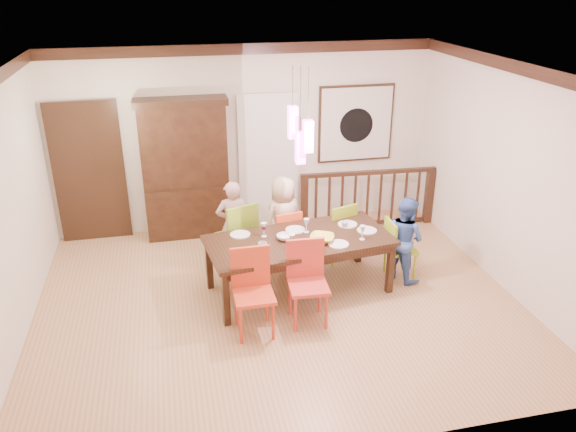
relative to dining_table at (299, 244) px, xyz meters
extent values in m
plane|color=#AA7D52|center=(-0.32, -0.22, -0.67)|extent=(6.00, 6.00, 0.00)
plane|color=white|center=(-0.32, -0.22, 2.23)|extent=(6.00, 6.00, 0.00)
plane|color=beige|center=(-0.32, 2.28, 0.78)|extent=(6.00, 0.00, 6.00)
plane|color=beige|center=(-3.32, -0.22, 0.78)|extent=(0.00, 5.00, 5.00)
plane|color=beige|center=(2.68, -0.22, 0.78)|extent=(0.00, 5.00, 5.00)
cube|color=black|center=(-2.72, 2.23, 0.38)|extent=(1.04, 0.07, 2.24)
cube|color=silver|center=(0.03, 2.24, 0.38)|extent=(0.97, 0.05, 2.22)
cube|color=black|center=(1.48, 2.25, 0.93)|extent=(1.25, 0.04, 1.25)
cube|color=silver|center=(1.48, 2.22, 0.93)|extent=(1.18, 0.02, 1.18)
cylinder|color=black|center=(1.48, 2.21, 0.91)|extent=(0.56, 0.01, 0.56)
cube|color=#E946BA|center=(-0.08, 0.05, 1.58)|extent=(0.11, 0.11, 0.38)
cylinder|color=black|center=(-0.08, 0.05, 2.00)|extent=(0.01, 0.01, 0.46)
cube|color=#E946BA|center=(0.08, -0.05, 1.43)|extent=(0.11, 0.11, 0.38)
cylinder|color=black|center=(0.08, -0.05, 1.92)|extent=(0.01, 0.01, 0.61)
cube|color=#E946BA|center=(0.00, 0.00, 1.28)|extent=(0.11, 0.11, 0.38)
cylinder|color=black|center=(0.00, 0.00, 1.85)|extent=(0.01, 0.01, 0.76)
cube|color=black|center=(0.00, 0.00, 0.05)|extent=(2.46, 1.36, 0.05)
cube|color=black|center=(-1.09, 0.45, -0.32)|extent=(0.09, 0.09, 0.70)
cube|color=black|center=(1.09, 0.45, -0.32)|extent=(0.09, 0.09, 0.70)
cube|color=black|center=(-1.09, -0.45, -0.32)|extent=(0.09, 0.09, 0.70)
cube|color=black|center=(1.09, -0.45, -0.32)|extent=(0.09, 0.09, 0.70)
cube|color=black|center=(0.00, 0.47, -0.02)|extent=(2.13, 0.32, 0.10)
cube|color=black|center=(0.00, -0.47, -0.02)|extent=(2.13, 0.32, 0.10)
cube|color=#7FAA27|center=(-0.71, 0.77, -0.18)|extent=(0.59, 0.59, 0.04)
cube|color=#7FAA27|center=(-0.71, 0.77, 0.09)|extent=(0.45, 0.20, 0.51)
cylinder|color=#7FAA27|center=(-0.90, 0.58, -0.43)|extent=(0.04, 0.04, 0.48)
cylinder|color=#7FAA27|center=(-0.52, 0.58, -0.43)|extent=(0.04, 0.04, 0.48)
cylinder|color=#7FAA27|center=(-0.90, 0.96, -0.43)|extent=(0.04, 0.04, 0.48)
cylinder|color=#7FAA27|center=(-0.52, 0.96, -0.43)|extent=(0.04, 0.04, 0.48)
cube|color=#F34E26|center=(-0.04, 0.74, -0.26)|extent=(0.45, 0.45, 0.04)
cube|color=#F34E26|center=(-0.04, 0.74, -0.03)|extent=(0.39, 0.11, 0.42)
cylinder|color=#F34E26|center=(-0.20, 0.58, -0.47)|extent=(0.03, 0.03, 0.41)
cylinder|color=#F34E26|center=(0.12, 0.58, -0.47)|extent=(0.03, 0.03, 0.41)
cylinder|color=#F34E26|center=(-0.20, 0.90, -0.47)|extent=(0.03, 0.03, 0.41)
cylinder|color=#F34E26|center=(0.12, 0.90, -0.47)|extent=(0.03, 0.03, 0.41)
cube|color=#87A11C|center=(0.71, 0.70, -0.23)|extent=(0.52, 0.52, 0.04)
cube|color=#87A11C|center=(0.71, 0.70, 0.01)|extent=(0.40, 0.16, 0.45)
cylinder|color=#87A11C|center=(0.55, 0.53, -0.46)|extent=(0.04, 0.04, 0.43)
cylinder|color=#87A11C|center=(0.88, 0.53, -0.46)|extent=(0.04, 0.04, 0.43)
cylinder|color=#87A11C|center=(0.55, 0.86, -0.46)|extent=(0.04, 0.04, 0.43)
cylinder|color=#87A11C|center=(0.88, 0.86, -0.46)|extent=(0.04, 0.04, 0.43)
cube|color=#BE391D|center=(-0.73, -0.81, -0.19)|extent=(0.46, 0.46, 0.04)
cube|color=#BE391D|center=(-0.73, -0.81, 0.09)|extent=(0.46, 0.05, 0.50)
cylinder|color=#BE391D|center=(-0.91, -1.00, -0.44)|extent=(0.04, 0.04, 0.48)
cylinder|color=#BE391D|center=(-0.54, -1.00, -0.44)|extent=(0.04, 0.04, 0.48)
cylinder|color=#BE391D|center=(-0.91, -0.63, -0.44)|extent=(0.04, 0.04, 0.48)
cylinder|color=#BE391D|center=(-0.54, -0.63, -0.44)|extent=(0.04, 0.04, 0.48)
cube|color=red|center=(-0.07, -0.74, -0.19)|extent=(0.48, 0.48, 0.04)
cube|color=red|center=(-0.07, -0.74, 0.08)|extent=(0.46, 0.07, 0.50)
cylinder|color=red|center=(-0.25, -0.92, -0.44)|extent=(0.04, 0.04, 0.48)
cylinder|color=red|center=(0.12, -0.92, -0.44)|extent=(0.04, 0.04, 0.48)
cylinder|color=red|center=(-0.25, -0.55, -0.44)|extent=(0.04, 0.04, 0.48)
cylinder|color=red|center=(0.12, -0.55, -0.44)|extent=(0.04, 0.04, 0.48)
cube|color=#99BA23|center=(1.44, 0.07, -0.27)|extent=(0.38, 0.38, 0.04)
cube|color=#99BA23|center=(1.44, 0.07, -0.04)|extent=(0.04, 0.38, 0.41)
cylinder|color=#99BA23|center=(1.29, -0.08, -0.48)|extent=(0.03, 0.03, 0.40)
cylinder|color=#99BA23|center=(1.59, -0.08, -0.48)|extent=(0.03, 0.03, 0.40)
cylinder|color=#99BA23|center=(1.29, 0.22, -0.48)|extent=(0.03, 0.03, 0.40)
cylinder|color=#99BA23|center=(1.59, 0.22, -0.48)|extent=(0.03, 0.03, 0.40)
cube|color=black|center=(-1.30, 2.06, -0.26)|extent=(1.28, 0.44, 0.82)
cube|color=black|center=(-1.30, 2.08, 0.79)|extent=(1.28, 0.40, 1.28)
cube|color=black|center=(-1.30, 2.27, 0.79)|extent=(1.10, 0.02, 1.10)
cube|color=black|center=(-1.30, 2.08, 1.45)|extent=(1.37, 0.44, 0.10)
cube|color=black|center=(0.50, 1.73, -0.21)|extent=(0.13, 0.13, 0.92)
cube|color=black|center=(2.61, 1.73, -0.21)|extent=(0.13, 0.13, 0.92)
cube|color=black|center=(1.56, 1.73, 0.26)|extent=(2.23, 0.19, 0.06)
cube|color=black|center=(1.56, 1.73, -0.62)|extent=(2.11, 0.17, 0.05)
imported|color=#CE9E9D|center=(-0.74, 0.86, -0.04)|extent=(0.48, 0.32, 1.28)
imported|color=beige|center=(-0.02, 0.88, -0.04)|extent=(0.73, 0.62, 1.27)
imported|color=#3D61AC|center=(1.45, 0.02, -0.08)|extent=(0.65, 0.71, 1.18)
imported|color=yellow|center=(0.26, -0.13, 0.11)|extent=(0.40, 0.40, 0.07)
imported|color=white|center=(-0.19, 0.02, 0.11)|extent=(0.22, 0.22, 0.06)
imported|color=silver|center=(-0.51, -0.18, 0.12)|extent=(0.13, 0.13, 0.09)
imported|color=silver|center=(0.66, 0.20, 0.12)|extent=(0.11, 0.11, 0.09)
cylinder|color=white|center=(-0.72, 0.27, 0.08)|extent=(0.26, 0.26, 0.01)
cylinder|color=white|center=(0.01, 0.26, 0.08)|extent=(0.26, 0.26, 0.01)
cylinder|color=white|center=(0.73, 0.27, 0.08)|extent=(0.26, 0.26, 0.01)
cylinder|color=white|center=(-0.78, -0.31, 0.08)|extent=(0.26, 0.26, 0.01)
cylinder|color=white|center=(0.44, -0.27, 0.08)|extent=(0.26, 0.26, 0.01)
cylinder|color=white|center=(0.92, 0.03, 0.08)|extent=(0.26, 0.26, 0.01)
cube|color=#D83359|center=(0.02, -0.37, 0.08)|extent=(0.18, 0.14, 0.01)
camera|label=1|loc=(-1.53, -6.24, 3.21)|focal=35.00mm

